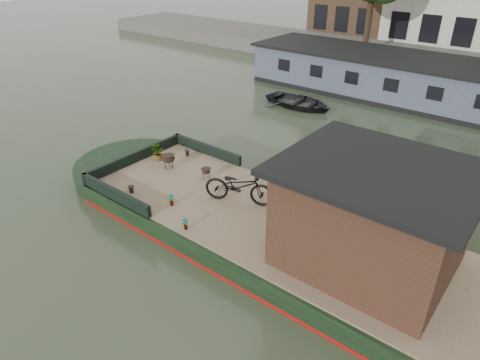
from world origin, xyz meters
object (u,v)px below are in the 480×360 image
Objects in this scene: potted_plant_a at (171,200)px; cabin at (372,216)px; dinghy at (299,99)px; brazier_front at (169,161)px; brazier_rear at (206,174)px; bicycle at (239,186)px.

cabin is at bearing 12.42° from potted_plant_a.
potted_plant_a reaches higher than dinghy.
cabin is at bearing -3.17° from brazier_front.
brazier_rear is at bearing -162.35° from dinghy.
cabin reaches higher than dinghy.
brazier_front is (-3.08, 0.20, -0.29)m from bicycle.
potted_plant_a is 1.76m from brazier_rear.
dinghy is (-3.91, 9.53, -0.81)m from bicycle.
brazier_front is 0.13× the size of dinghy.
bicycle is (-3.84, 0.18, -0.71)m from cabin.
dinghy is at bearing 128.56° from cabin.
brazier_rear reaches higher than dinghy.
bicycle is 5.58× the size of brazier_rear.
bicycle is at bearing -3.74° from brazier_front.
cabin is at bearing -115.36° from bicycle.
potted_plant_a is (-5.18, -1.14, -1.05)m from cabin.
bicycle is 10.33m from dinghy.
cabin is at bearing -6.17° from brazier_rear.
dinghy is (-2.27, 9.12, -0.47)m from brazier_rear.
bicycle reaches higher than brazier_front.
potted_plant_a is at bearing -41.27° from brazier_front.
cabin is 12.52m from dinghy.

